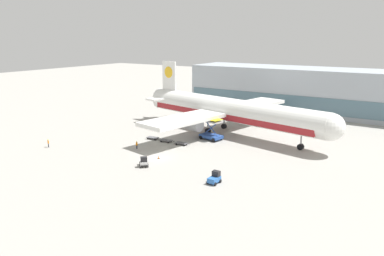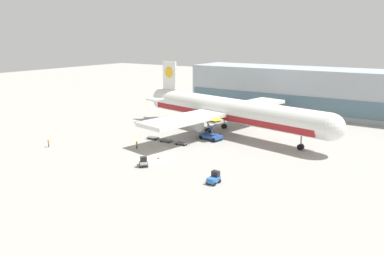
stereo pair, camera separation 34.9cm
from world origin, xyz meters
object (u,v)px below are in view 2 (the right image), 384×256
(baggage_tug_mid, at_px, (214,178))
(baggage_dolly_lead, at_px, (153,138))
(airplane_main, at_px, (227,110))
(ground_crew_far, at_px, (137,144))
(traffic_cone_near, at_px, (158,157))
(ground_crew_near, at_px, (48,142))
(baggage_dolly_third, at_px, (182,143))
(scissor_lift_loader, at_px, (211,132))
(baggage_dolly_second, at_px, (166,140))
(baggage_tug_foreground, at_px, (144,162))

(baggage_tug_mid, relative_size, baggage_dolly_lead, 0.67)
(airplane_main, distance_m, ground_crew_far, 25.28)
(baggage_dolly_lead, xyz_separation_m, traffic_cone_near, (10.14, -10.83, -0.09))
(ground_crew_near, bearing_deg, baggage_dolly_third, 61.25)
(baggage_tug_mid, height_order, ground_crew_near, baggage_tug_mid)
(scissor_lift_loader, bearing_deg, airplane_main, 99.93)
(scissor_lift_loader, distance_m, baggage_dolly_lead, 13.93)
(traffic_cone_near, bearing_deg, baggage_dolly_lead, 133.11)
(airplane_main, distance_m, baggage_dolly_third, 16.21)
(baggage_dolly_third, height_order, ground_crew_far, ground_crew_far)
(airplane_main, bearing_deg, baggage_dolly_third, -92.09)
(baggage_dolly_lead, distance_m, baggage_dolly_third, 8.41)
(baggage_dolly_second, bearing_deg, traffic_cone_near, -65.62)
(airplane_main, distance_m, ground_crew_near, 42.46)
(baggage_tug_mid, height_order, baggage_dolly_second, baggage_tug_mid)
(ground_crew_near, height_order, traffic_cone_near, ground_crew_near)
(airplane_main, xyz_separation_m, baggage_tug_mid, (13.95, -30.53, -4.96))
(baggage_tug_foreground, relative_size, baggage_tug_mid, 1.10)
(scissor_lift_loader, bearing_deg, ground_crew_near, -125.92)
(baggage_tug_mid, bearing_deg, baggage_dolly_lead, 60.54)
(scissor_lift_loader, height_order, ground_crew_far, scissor_lift_loader)
(baggage_dolly_lead, bearing_deg, scissor_lift_loader, 26.62)
(baggage_dolly_third, distance_m, ground_crew_far, 10.16)
(airplane_main, relative_size, baggage_dolly_third, 15.31)
(baggage_dolly_third, bearing_deg, baggage_tug_foreground, -87.30)
(baggage_dolly_lead, relative_size, traffic_cone_near, 6.08)
(baggage_tug_foreground, bearing_deg, scissor_lift_loader, 135.11)
(baggage_tug_mid, bearing_deg, scissor_lift_loader, 33.38)
(scissor_lift_loader, bearing_deg, baggage_tug_mid, -47.49)
(airplane_main, relative_size, traffic_cone_near, 93.09)
(baggage_dolly_second, bearing_deg, baggage_dolly_third, -5.81)
(traffic_cone_near, bearing_deg, ground_crew_near, -164.84)
(ground_crew_near, bearing_deg, baggage_dolly_second, 67.05)
(baggage_tug_foreground, relative_size, baggage_dolly_second, 0.74)
(baggage_dolly_third, xyz_separation_m, ground_crew_far, (-6.35, -7.91, 0.63))
(scissor_lift_loader, height_order, ground_crew_near, scissor_lift_loader)
(scissor_lift_loader, xyz_separation_m, baggage_dolly_second, (-7.70, -7.47, -1.57))
(baggage_tug_mid, distance_m, baggage_dolly_lead, 30.34)
(baggage_tug_foreground, height_order, ground_crew_near, baggage_tug_foreground)
(airplane_main, distance_m, baggage_tug_mid, 33.93)
(baggage_dolly_second, xyz_separation_m, ground_crew_near, (-19.21, -17.54, 0.68))
(ground_crew_near, distance_m, traffic_cone_near, 26.22)
(baggage_dolly_third, xyz_separation_m, traffic_cone_near, (1.73, -10.64, -0.09))
(airplane_main, bearing_deg, ground_crew_near, -118.73)
(scissor_lift_loader, height_order, baggage_dolly_lead, scissor_lift_loader)
(baggage_dolly_lead, relative_size, ground_crew_near, 2.07)
(baggage_dolly_third, bearing_deg, airplane_main, 71.45)
(ground_crew_far, bearing_deg, baggage_tug_mid, 63.49)
(scissor_lift_loader, height_order, baggage_dolly_second, scissor_lift_loader)
(baggage_dolly_third, distance_m, ground_crew_near, 29.36)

